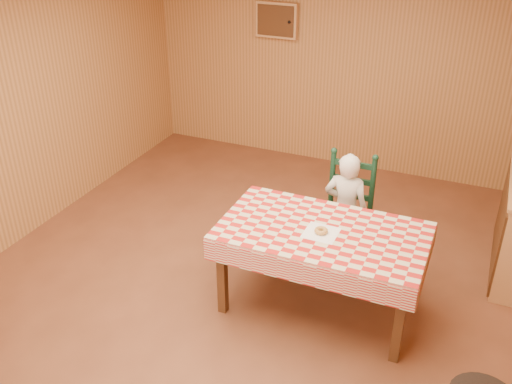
# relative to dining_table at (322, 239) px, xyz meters

# --- Properties ---
(ground) EXTENTS (6.00, 6.00, 0.00)m
(ground) POSITION_rel_dining_table_xyz_m (-0.61, -0.13, -0.69)
(ground) COLOR brown
(ground) RESTS_ON ground
(cabin_walls) EXTENTS (5.10, 6.05, 2.65)m
(cabin_walls) POSITION_rel_dining_table_xyz_m (-0.61, 0.40, 1.14)
(cabin_walls) COLOR #AA723D
(cabin_walls) RESTS_ON ground
(dining_table) EXTENTS (1.66, 0.96, 0.77)m
(dining_table) POSITION_rel_dining_table_xyz_m (0.00, 0.00, 0.00)
(dining_table) COLOR #4C2B14
(dining_table) RESTS_ON ground
(ladder_chair) EXTENTS (0.44, 0.40, 1.08)m
(ladder_chair) POSITION_rel_dining_table_xyz_m (0.00, 0.79, -0.18)
(ladder_chair) COLOR black
(ladder_chair) RESTS_ON ground
(seated_child) EXTENTS (0.41, 0.27, 1.12)m
(seated_child) POSITION_rel_dining_table_xyz_m (0.00, 0.73, -0.13)
(seated_child) COLOR silver
(seated_child) RESTS_ON ground
(napkin) EXTENTS (0.26, 0.26, 0.00)m
(napkin) POSITION_rel_dining_table_xyz_m (0.00, -0.05, 0.08)
(napkin) COLOR white
(napkin) RESTS_ON dining_table
(donut) EXTENTS (0.14, 0.14, 0.04)m
(donut) POSITION_rel_dining_table_xyz_m (0.00, -0.05, 0.10)
(donut) COLOR #B68641
(donut) RESTS_ON napkin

